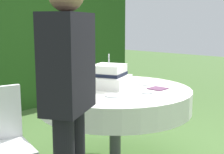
{
  "coord_description": "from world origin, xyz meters",
  "views": [
    {
      "loc": [
        -2.1,
        -1.83,
        1.35
      ],
      "look_at": [
        -0.0,
        0.04,
        0.86
      ],
      "focal_mm": 50.58,
      "sensor_mm": 36.0,
      "label": 1
    }
  ],
  "objects_px": {
    "serving_plate_far": "(113,95)",
    "wedding_cake": "(109,77)",
    "serving_plate_near": "(107,79)",
    "standing_person": "(69,97)",
    "serving_plate_right": "(145,84)",
    "napkin_stack": "(158,89)",
    "serving_plate_left": "(147,92)",
    "cake_table": "(115,99)"
  },
  "relations": [
    {
      "from": "standing_person",
      "to": "napkin_stack",
      "type": "bearing_deg",
      "value": 9.13
    },
    {
      "from": "serving_plate_far",
      "to": "napkin_stack",
      "type": "height_order",
      "value": "serving_plate_far"
    },
    {
      "from": "serving_plate_near",
      "to": "serving_plate_far",
      "type": "xyz_separation_m",
      "value": [
        -0.52,
        -0.54,
        0.0
      ]
    },
    {
      "from": "napkin_stack",
      "to": "standing_person",
      "type": "xyz_separation_m",
      "value": [
        -1.2,
        -0.19,
        0.17
      ]
    },
    {
      "from": "serving_plate_far",
      "to": "standing_person",
      "type": "relative_size",
      "value": 0.09
    },
    {
      "from": "standing_person",
      "to": "serving_plate_left",
      "type": "bearing_deg",
      "value": 9.56
    },
    {
      "from": "serving_plate_right",
      "to": "standing_person",
      "type": "bearing_deg",
      "value": -162.74
    },
    {
      "from": "serving_plate_far",
      "to": "napkin_stack",
      "type": "relative_size",
      "value": 0.95
    },
    {
      "from": "napkin_stack",
      "to": "standing_person",
      "type": "height_order",
      "value": "standing_person"
    },
    {
      "from": "cake_table",
      "to": "wedding_cake",
      "type": "height_order",
      "value": "wedding_cake"
    },
    {
      "from": "serving_plate_left",
      "to": "napkin_stack",
      "type": "xyz_separation_m",
      "value": [
        0.2,
        0.02,
        -0.0
      ]
    },
    {
      "from": "standing_person",
      "to": "serving_plate_right",
      "type": "bearing_deg",
      "value": 17.26
    },
    {
      "from": "wedding_cake",
      "to": "serving_plate_far",
      "type": "relative_size",
      "value": 3.14
    },
    {
      "from": "serving_plate_far",
      "to": "serving_plate_right",
      "type": "relative_size",
      "value": 1.05
    },
    {
      "from": "serving_plate_left",
      "to": "napkin_stack",
      "type": "bearing_deg",
      "value": 6.93
    },
    {
      "from": "serving_plate_near",
      "to": "serving_plate_far",
      "type": "relative_size",
      "value": 0.77
    },
    {
      "from": "serving_plate_near",
      "to": "standing_person",
      "type": "relative_size",
      "value": 0.07
    },
    {
      "from": "cake_table",
      "to": "standing_person",
      "type": "relative_size",
      "value": 0.86
    },
    {
      "from": "serving_plate_far",
      "to": "wedding_cake",
      "type": "bearing_deg",
      "value": 48.26
    },
    {
      "from": "cake_table",
      "to": "wedding_cake",
      "type": "bearing_deg",
      "value": 88.69
    },
    {
      "from": "wedding_cake",
      "to": "serving_plate_right",
      "type": "distance_m",
      "value": 0.38
    },
    {
      "from": "serving_plate_far",
      "to": "serving_plate_left",
      "type": "xyz_separation_m",
      "value": [
        0.28,
        -0.14,
        0.0
      ]
    },
    {
      "from": "cake_table",
      "to": "wedding_cake",
      "type": "distance_m",
      "value": 0.21
    },
    {
      "from": "napkin_stack",
      "to": "standing_person",
      "type": "bearing_deg",
      "value": -170.87
    },
    {
      "from": "cake_table",
      "to": "serving_plate_near",
      "type": "relative_size",
      "value": 12.91
    },
    {
      "from": "wedding_cake",
      "to": "standing_person",
      "type": "xyz_separation_m",
      "value": [
        -0.97,
        -0.58,
        0.07
      ]
    },
    {
      "from": "cake_table",
      "to": "serving_plate_left",
      "type": "distance_m",
      "value": 0.34
    },
    {
      "from": "serving_plate_near",
      "to": "napkin_stack",
      "type": "bearing_deg",
      "value": -93.82
    },
    {
      "from": "cake_table",
      "to": "serving_plate_far",
      "type": "distance_m",
      "value": 0.32
    },
    {
      "from": "serving_plate_far",
      "to": "standing_person",
      "type": "xyz_separation_m",
      "value": [
        -0.73,
        -0.31,
        0.17
      ]
    },
    {
      "from": "standing_person",
      "to": "wedding_cake",
      "type": "bearing_deg",
      "value": 30.8
    },
    {
      "from": "standing_person",
      "to": "serving_plate_near",
      "type": "bearing_deg",
      "value": 34.16
    },
    {
      "from": "serving_plate_near",
      "to": "standing_person",
      "type": "bearing_deg",
      "value": -145.84
    },
    {
      "from": "serving_plate_near",
      "to": "serving_plate_right",
      "type": "xyz_separation_m",
      "value": [
        0.05,
        -0.44,
        0.0
      ]
    },
    {
      "from": "napkin_stack",
      "to": "wedding_cake",
      "type": "bearing_deg",
      "value": 120.94
    },
    {
      "from": "wedding_cake",
      "to": "serving_plate_right",
      "type": "bearing_deg",
      "value": -28.81
    },
    {
      "from": "wedding_cake",
      "to": "standing_person",
      "type": "distance_m",
      "value": 1.13
    },
    {
      "from": "serving_plate_near",
      "to": "serving_plate_left",
      "type": "relative_size",
      "value": 1.0
    },
    {
      "from": "wedding_cake",
      "to": "serving_plate_left",
      "type": "distance_m",
      "value": 0.42
    },
    {
      "from": "serving_plate_right",
      "to": "wedding_cake",
      "type": "bearing_deg",
      "value": 151.19
    },
    {
      "from": "standing_person",
      "to": "serving_plate_far",
      "type": "bearing_deg",
      "value": 22.87
    },
    {
      "from": "napkin_stack",
      "to": "serving_plate_near",
      "type": "bearing_deg",
      "value": 86.18
    }
  ]
}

